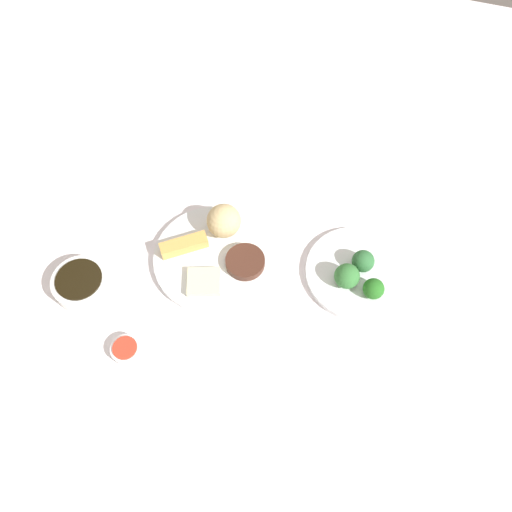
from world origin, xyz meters
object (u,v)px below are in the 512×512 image
(main_plate, at_px, (215,258))
(broccoli_plate, at_px, (358,273))
(soy_sauce_bowl, at_px, (82,284))
(sauce_ramekin_sweet_and_sour, at_px, (126,350))

(main_plate, height_order, broccoli_plate, main_plate)
(main_plate, distance_m, soy_sauce_bowl, 0.28)
(main_plate, bearing_deg, sauce_ramekin_sweet_and_sour, -110.84)
(broccoli_plate, xyz_separation_m, sauce_ramekin_sweet_and_sour, (-0.39, -0.30, 0.00))
(main_plate, relative_size, soy_sauce_bowl, 2.28)
(main_plate, distance_m, sauce_ramekin_sweet_and_sour, 0.26)
(soy_sauce_bowl, bearing_deg, main_plate, 31.73)
(broccoli_plate, distance_m, soy_sauce_bowl, 0.57)
(soy_sauce_bowl, bearing_deg, broccoli_plate, 20.74)
(main_plate, xyz_separation_m, broccoli_plate, (0.30, 0.06, -0.00))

